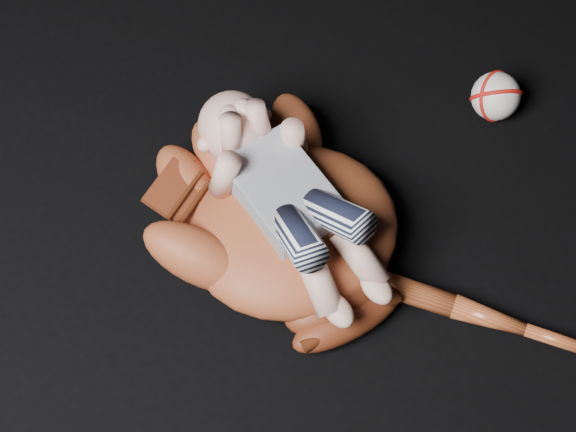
{
  "coord_description": "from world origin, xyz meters",
  "views": [
    {
      "loc": [
        -0.32,
        -0.5,
        1.18
      ],
      "look_at": [
        0.01,
        0.11,
        0.08
      ],
      "focal_mm": 55.0,
      "sensor_mm": 36.0,
      "label": 1
    }
  ],
  "objects_px": {
    "baseball_glove": "(293,223)",
    "baseball": "(496,96)",
    "baseball_bat": "(468,311)",
    "newborn_baby": "(295,201)"
  },
  "relations": [
    {
      "from": "baseball_bat",
      "to": "baseball_glove",
      "type": "bearing_deg",
      "value": 126.55
    },
    {
      "from": "baseball",
      "to": "baseball_glove",
      "type": "bearing_deg",
      "value": -170.24
    },
    {
      "from": "baseball_glove",
      "to": "baseball_bat",
      "type": "distance_m",
      "value": 0.29
    },
    {
      "from": "baseball_glove",
      "to": "baseball_bat",
      "type": "height_order",
      "value": "baseball_glove"
    },
    {
      "from": "baseball_glove",
      "to": "newborn_baby",
      "type": "relative_size",
      "value": 1.13
    },
    {
      "from": "baseball_bat",
      "to": "baseball",
      "type": "bearing_deg",
      "value": 49.07
    },
    {
      "from": "baseball_glove",
      "to": "newborn_baby",
      "type": "distance_m",
      "value": 0.06
    },
    {
      "from": "newborn_baby",
      "to": "baseball_bat",
      "type": "relative_size",
      "value": 1.01
    },
    {
      "from": "baseball_glove",
      "to": "baseball",
      "type": "xyz_separation_m",
      "value": [
        0.43,
        0.07,
        -0.03
      ]
    },
    {
      "from": "baseball_glove",
      "to": "baseball_bat",
      "type": "relative_size",
      "value": 1.14
    }
  ]
}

